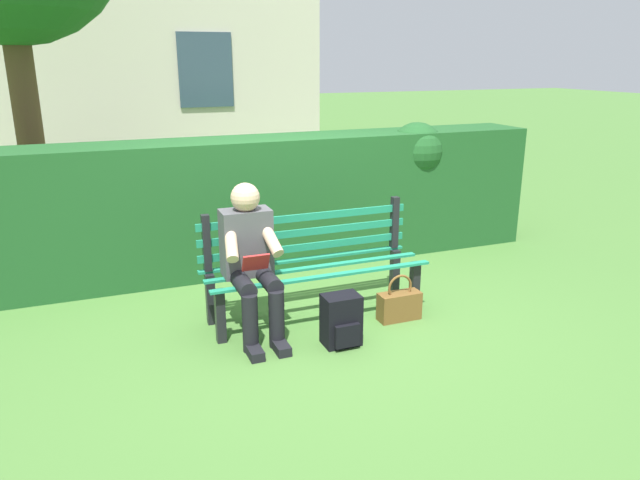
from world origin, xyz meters
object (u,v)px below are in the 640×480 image
object	(u,v)px
park_bench	(312,261)
handbag	(399,305)
backpack	(341,320)
person_seated	(251,257)

from	to	relation	value
park_bench	handbag	world-z (taller)	park_bench
park_bench	backpack	distance (m)	0.68
park_bench	person_seated	distance (m)	0.62
park_bench	backpack	bearing A→B (deg)	89.53
backpack	handbag	distance (m)	0.66
park_bench	backpack	world-z (taller)	park_bench
person_seated	backpack	size ratio (longest dim) A/B	3.00
park_bench	handbag	bearing A→B (deg)	146.79
person_seated	handbag	xyz separation A→B (m)	(-1.18, 0.21, -0.49)
park_bench	person_seated	bearing A→B (deg)	18.33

